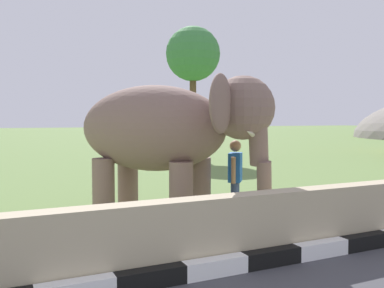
# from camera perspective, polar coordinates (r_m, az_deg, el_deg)

# --- Properties ---
(striped_curb) EXTENTS (16.20, 0.20, 0.24)m
(striped_curb) POSITION_cam_1_polar(r_m,az_deg,el_deg) (5.30, -10.49, -18.31)
(striped_curb) COLOR white
(striped_curb) RESTS_ON ground_plane
(barrier_parapet) EXTENTS (28.00, 0.36, 1.00)m
(barrier_parapet) POSITION_cam_1_polar(r_m,az_deg,el_deg) (6.40, 9.94, -10.90)
(barrier_parapet) COLOR tan
(barrier_parapet) RESTS_ON ground_plane
(elephant) EXTENTS (3.77, 3.89, 2.86)m
(elephant) POSITION_cam_1_polar(r_m,az_deg,el_deg) (8.17, -3.25, 1.86)
(elephant) COLOR #7D6158
(elephant) RESTS_ON ground_plane
(person_handler) EXTENTS (0.47, 0.55, 1.66)m
(person_handler) POSITION_cam_1_polar(r_m,az_deg,el_deg) (8.50, 5.90, -4.40)
(person_handler) COLOR navy
(person_handler) RESTS_ON ground_plane
(tree_distant) EXTENTS (2.94, 2.94, 7.08)m
(tree_distant) POSITION_cam_1_polar(r_m,az_deg,el_deg) (23.10, 0.13, 11.99)
(tree_distant) COLOR brown
(tree_distant) RESTS_ON ground_plane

